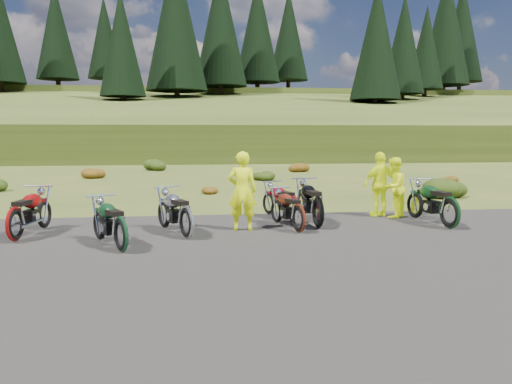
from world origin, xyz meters
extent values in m
plane|color=#394C19|center=(0.00, 0.00, 0.00)|extent=(300.00, 300.00, 0.00)
cube|color=black|center=(0.00, -2.00, 0.00)|extent=(20.00, 12.00, 0.04)
cube|color=#344316|center=(0.00, 110.00, 0.00)|extent=(300.00, 90.00, 9.17)
cylinder|color=black|center=(-27.00, 63.00, 8.28)|extent=(0.70, 0.70, 2.20)
cylinder|color=black|center=(-21.00, 69.00, 9.48)|extent=(0.70, 0.70, 2.20)
cone|color=black|center=(-21.00, 69.00, 17.38)|extent=(6.16, 6.16, 14.00)
cylinder|color=black|center=(-15.00, 75.00, 10.27)|extent=(0.70, 0.70, 2.20)
cone|color=black|center=(-15.00, 75.00, 17.67)|extent=(5.72, 5.72, 13.00)
cylinder|color=black|center=(-9.00, 50.00, 5.69)|extent=(0.70, 0.70, 2.20)
cone|color=black|center=(-9.00, 50.00, 12.59)|extent=(5.28, 5.28, 12.00)
cylinder|color=black|center=(-3.00, 56.00, 6.88)|extent=(0.70, 0.70, 2.20)
cone|color=black|center=(-3.00, 56.00, 16.78)|extent=(7.92, 7.92, 18.00)
cylinder|color=black|center=(3.00, 62.00, 8.08)|extent=(0.70, 0.70, 2.20)
cone|color=black|center=(3.00, 62.00, 17.48)|extent=(7.48, 7.48, 17.00)
cylinder|color=black|center=(9.00, 68.00, 9.28)|extent=(0.70, 0.70, 2.20)
cone|color=black|center=(9.00, 68.00, 18.18)|extent=(7.04, 7.04, 16.00)
cylinder|color=black|center=(15.00, 74.00, 10.27)|extent=(0.70, 0.70, 2.20)
cone|color=black|center=(15.00, 74.00, 18.67)|extent=(6.60, 6.60, 15.00)
cylinder|color=black|center=(21.00, 49.00, 5.49)|extent=(0.70, 0.70, 2.20)
cone|color=black|center=(21.00, 49.00, 13.39)|extent=(6.16, 6.16, 14.00)
cylinder|color=black|center=(27.00, 55.00, 6.68)|extent=(0.70, 0.70, 2.20)
cone|color=black|center=(27.00, 55.00, 14.08)|extent=(5.72, 5.72, 13.00)
cylinder|color=black|center=(33.00, 61.00, 7.88)|extent=(0.70, 0.70, 2.20)
cone|color=black|center=(33.00, 61.00, 14.78)|extent=(5.28, 5.28, 12.00)
cylinder|color=black|center=(39.00, 67.00, 9.08)|extent=(0.70, 0.70, 2.20)
cone|color=black|center=(39.00, 67.00, 18.98)|extent=(7.92, 7.92, 18.00)
cylinder|color=black|center=(45.00, 73.00, 10.27)|extent=(0.70, 0.70, 2.20)
cone|color=black|center=(45.00, 73.00, 19.67)|extent=(7.48, 7.48, 17.00)
ellipsoid|color=#6B2F0D|center=(-6.20, 16.60, 0.38)|extent=(1.30, 1.30, 0.77)
ellipsoid|color=black|center=(-3.30, 21.90, 0.46)|extent=(1.56, 1.56, 0.92)
ellipsoid|color=#6B2F0D|center=(-0.40, 9.20, 0.23)|extent=(0.77, 0.77, 0.45)
ellipsoid|color=black|center=(2.50, 14.50, 0.31)|extent=(1.03, 1.03, 0.61)
ellipsoid|color=#6B2F0D|center=(5.40, 19.80, 0.38)|extent=(1.30, 1.30, 0.77)
ellipsoid|color=black|center=(8.30, 7.10, 0.46)|extent=(1.56, 1.56, 0.92)
ellipsoid|color=#6B2F0D|center=(11.20, 12.40, 0.23)|extent=(0.77, 0.77, 0.45)
imported|color=#D9EB0C|center=(0.23, 1.64, 0.95)|extent=(0.75, 0.55, 1.91)
imported|color=#D9EB0C|center=(4.56, 2.94, 0.84)|extent=(1.03, 1.02, 1.67)
imported|color=#D9EB0C|center=(4.27, 3.20, 0.91)|extent=(1.14, 0.68, 1.81)
camera|label=1|loc=(-0.91, -10.19, 2.36)|focal=35.00mm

